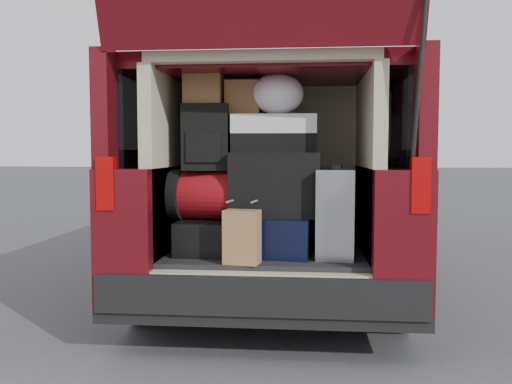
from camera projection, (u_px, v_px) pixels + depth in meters
ground at (264, 345)px, 3.36m from camera, size 80.00×80.00×0.00m
minivan at (279, 182)px, 5.13m from camera, size 1.90×5.35×2.77m
load_floor at (267, 290)px, 3.61m from camera, size 1.24×1.05×0.55m
black_hardshell at (211, 235)px, 3.51m from camera, size 0.40×0.54×0.21m
navy_hardshell at (278, 234)px, 3.48m from camera, size 0.52×0.60×0.24m
silver_roller at (337, 213)px, 3.32m from camera, size 0.26×0.38×0.54m
kraft_bag at (242, 237)px, 3.13m from camera, size 0.22×0.16×0.31m
red_duffel at (210, 195)px, 3.50m from camera, size 0.53×0.39×0.32m
black_soft_case at (275, 184)px, 3.42m from camera, size 0.56×0.33×0.40m
backpack at (206, 137)px, 3.43m from camera, size 0.30×0.19×0.42m
twotone_duffel at (273, 134)px, 3.47m from camera, size 0.55×0.31×0.24m
grocery_sack_lower at (204, 88)px, 3.43m from camera, size 0.24×0.19×0.21m
grocery_sack_upper at (242, 98)px, 3.48m from camera, size 0.23×0.19×0.22m
plastic_bag_center at (278, 94)px, 3.44m from camera, size 0.38×0.36×0.26m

